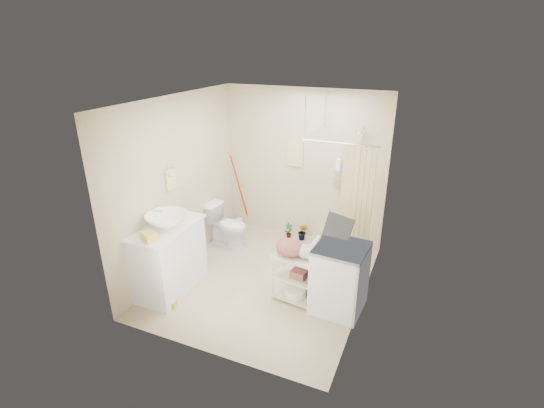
{
  "coord_description": "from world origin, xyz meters",
  "views": [
    {
      "loc": [
        2.03,
        -4.51,
        3.29
      ],
      "look_at": [
        -0.01,
        0.25,
        1.12
      ],
      "focal_mm": 26.0,
      "sensor_mm": 36.0,
      "label": 1
    }
  ],
  "objects_px": {
    "vanity": "(169,258)",
    "laundry_rack": "(296,274)",
    "washing_machine": "(340,278)",
    "toilet": "(228,225)"
  },
  "relations": [
    {
      "from": "toilet",
      "to": "laundry_rack",
      "type": "relative_size",
      "value": 0.91
    },
    {
      "from": "washing_machine",
      "to": "laundry_rack",
      "type": "height_order",
      "value": "washing_machine"
    },
    {
      "from": "vanity",
      "to": "laundry_rack",
      "type": "relative_size",
      "value": 1.37
    },
    {
      "from": "toilet",
      "to": "laundry_rack",
      "type": "xyz_separation_m",
      "value": [
        1.6,
        -1.01,
        0.04
      ]
    },
    {
      "from": "vanity",
      "to": "toilet",
      "type": "height_order",
      "value": "vanity"
    },
    {
      "from": "washing_machine",
      "to": "laundry_rack",
      "type": "xyz_separation_m",
      "value": [
        -0.58,
        -0.05,
        -0.05
      ]
    },
    {
      "from": "toilet",
      "to": "washing_machine",
      "type": "height_order",
      "value": "washing_machine"
    },
    {
      "from": "washing_machine",
      "to": "laundry_rack",
      "type": "bearing_deg",
      "value": -171.42
    },
    {
      "from": "vanity",
      "to": "toilet",
      "type": "xyz_separation_m",
      "value": [
        0.12,
        1.45,
        -0.12
      ]
    },
    {
      "from": "vanity",
      "to": "toilet",
      "type": "distance_m",
      "value": 1.46
    }
  ]
}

